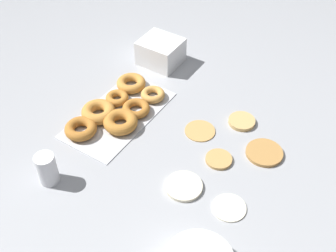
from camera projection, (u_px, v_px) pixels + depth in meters
The scene contains 10 objects.
ground_plane at pixel (189, 141), 1.41m from camera, with size 3.00×3.00×0.00m, color #9EA0A5.
pancake_0 at pixel (219, 159), 1.34m from camera, with size 0.09×0.09×0.01m, color tan.
pancake_1 at pixel (242, 121), 1.46m from camera, with size 0.09×0.09×0.01m, color tan.
pancake_2 at pixel (229, 207), 1.21m from camera, with size 0.10×0.10×0.01m, color silver.
pancake_3 at pixel (200, 130), 1.44m from camera, with size 0.10×0.10×0.01m, color tan.
pancake_4 at pixel (264, 153), 1.36m from camera, with size 0.12×0.12×0.01m, color #B27F42.
pancake_5 at pixel (184, 186), 1.26m from camera, with size 0.11×0.11×0.01m, color beige.
donut_tray at pixel (116, 110), 1.49m from camera, with size 0.42×0.23×0.05m.
container_stack at pixel (161, 52), 1.69m from camera, with size 0.14×0.16×0.10m.
paper_cup at pixel (47, 169), 1.25m from camera, with size 0.06×0.06×0.11m.
Camera 1 is at (0.86, 0.47, 1.02)m, focal length 45.00 mm.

